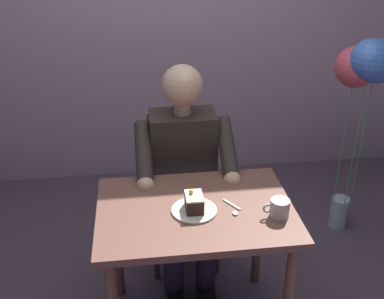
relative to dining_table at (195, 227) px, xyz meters
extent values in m
cube|color=brown|center=(0.00, 0.00, 0.09)|extent=(0.90, 0.64, 0.04)
cylinder|color=brown|center=(-0.39, -0.26, -0.26)|extent=(0.05, 0.05, 0.71)
cylinder|color=brown|center=(0.39, -0.26, -0.26)|extent=(0.05, 0.05, 0.71)
cube|color=brown|center=(0.00, -0.54, -0.18)|extent=(0.42, 0.42, 0.04)
cube|color=brown|center=(0.00, -0.73, 0.06)|extent=(0.38, 0.04, 0.45)
cylinder|color=brown|center=(-0.18, -0.36, -0.40)|extent=(0.04, 0.04, 0.43)
cylinder|color=brown|center=(0.18, -0.36, -0.40)|extent=(0.04, 0.04, 0.43)
cylinder|color=brown|center=(-0.18, -0.72, -0.40)|extent=(0.04, 0.04, 0.43)
cylinder|color=brown|center=(0.18, -0.72, -0.40)|extent=(0.04, 0.04, 0.43)
cube|color=#302724|center=(0.00, -0.52, 0.10)|extent=(0.36, 0.22, 0.52)
sphere|color=#DAAA87|center=(0.00, -0.52, 0.52)|extent=(0.22, 0.22, 0.22)
cylinder|color=#DAAA87|center=(0.00, -0.52, 0.39)|extent=(0.09, 0.09, 0.06)
cylinder|color=#302724|center=(-0.22, -0.38, 0.21)|extent=(0.08, 0.33, 0.26)
sphere|color=#DAAA87|center=(-0.22, -0.22, 0.11)|extent=(0.09, 0.09, 0.09)
cylinder|color=#302724|center=(0.22, -0.38, 0.21)|extent=(0.08, 0.33, 0.26)
sphere|color=#DAAA87|center=(0.22, -0.22, 0.11)|extent=(0.09, 0.09, 0.09)
cylinder|color=#2D233C|center=(-0.09, -0.40, -0.18)|extent=(0.13, 0.38, 0.14)
cylinder|color=#2D233C|center=(0.09, -0.40, -0.18)|extent=(0.13, 0.38, 0.14)
cylinder|color=#2D233C|center=(-0.09, -0.22, -0.41)|extent=(0.11, 0.11, 0.41)
cube|color=black|center=(-0.09, -0.16, -0.59)|extent=(0.09, 0.22, 0.05)
cylinder|color=#2D233C|center=(0.09, -0.22, -0.41)|extent=(0.11, 0.11, 0.41)
cube|color=black|center=(0.09, -0.16, -0.59)|extent=(0.09, 0.22, 0.05)
cylinder|color=silver|center=(0.01, 0.03, 0.11)|extent=(0.21, 0.21, 0.01)
cube|color=#351F1B|center=(0.01, 0.03, 0.15)|extent=(0.08, 0.11, 0.07)
cube|color=beige|center=(0.01, 0.03, 0.19)|extent=(0.08, 0.11, 0.01)
sphere|color=gold|center=(0.02, 0.01, 0.20)|extent=(0.02, 0.02, 0.02)
cylinder|color=beige|center=(-0.36, 0.11, 0.15)|extent=(0.09, 0.09, 0.08)
torus|color=beige|center=(-0.31, 0.11, 0.15)|extent=(0.05, 0.01, 0.05)
cylinder|color=black|center=(-0.36, 0.11, 0.19)|extent=(0.08, 0.08, 0.01)
cube|color=silver|center=(-0.17, 0.00, 0.11)|extent=(0.07, 0.10, 0.01)
ellipsoid|color=silver|center=(-0.17, 0.07, 0.11)|extent=(0.03, 0.04, 0.01)
cylinder|color=#B2C1C6|center=(-1.09, -0.71, -0.51)|extent=(0.12, 0.12, 0.22)
sphere|color=#D54B5C|center=(-1.04, -0.71, 0.52)|extent=(0.24, 0.24, 0.24)
cylinder|color=#4C9956|center=(-1.04, -0.71, 0.00)|extent=(0.01, 0.01, 0.80)
sphere|color=#4275DB|center=(-1.12, -0.65, 0.57)|extent=(0.25, 0.25, 0.25)
cylinder|color=#4C9956|center=(-1.12, -0.65, 0.02)|extent=(0.01, 0.01, 0.84)
sphere|color=#4272D0|center=(-1.08, -0.63, 0.59)|extent=(0.23, 0.23, 0.23)
cylinder|color=#4C9956|center=(-1.08, -0.63, 0.04)|extent=(0.01, 0.01, 0.87)
camera|label=1|loc=(0.24, 1.73, 1.30)|focal=42.71mm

